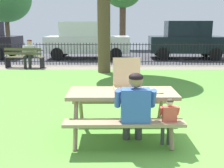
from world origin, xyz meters
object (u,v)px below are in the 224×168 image
Objects in this scene: pizza_slice_on_table at (157,92)px; child_at_table at (168,118)px; pizza_box_open at (128,82)px; picnic_table_foreground at (122,101)px; person_on_park_bench at (29,52)px; parked_car_left at (87,40)px; adult_at_table at (135,107)px; parked_car_center at (186,39)px; park_bench_left at (24,58)px.

pizza_slice_on_table is 0.53m from child_at_table.
picnic_table_foreground is at bearing -126.86° from pizza_box_open.
pizza_box_open is at bearing 53.14° from picnic_table_foreground.
child_at_table is at bearing -75.84° from pizza_slice_on_table.
pizza_box_open is 2.64× the size of pizza_slice_on_table.
parked_car_left is at bearing 56.05° from person_on_park_bench.
pizza_box_open is at bearing -61.37° from person_on_park_bench.
adult_at_table and person_on_park_bench have the same top height.
person_on_park_bench is at bearing -123.95° from parked_car_left.
person_on_park_bench is (-4.32, 7.25, -0.12)m from pizza_slice_on_table.
parked_car_left is (-1.59, 10.37, 0.41)m from picnic_table_foreground.
pizza_box_open is at bearing 132.25° from child_at_table.
pizza_box_open is at bearing 97.43° from adult_at_table.
pizza_slice_on_table is at bearing -23.40° from pizza_box_open.
parked_car_center is (5.29, -0.00, 0.01)m from parked_car_left.
parked_car_center is (7.45, 3.20, 0.35)m from person_on_park_bench.
pizza_slice_on_table is (0.57, -0.08, 0.18)m from picnic_table_foreground.
picnic_table_foreground is 1.54× the size of adult_at_table.
pizza_box_open is 10.38m from parked_car_left.
parked_car_left reaches higher than pizza_slice_on_table.
park_bench_left is at bearing -126.44° from parked_car_left.
park_bench_left is at bearing 122.15° from pizza_slice_on_table.
parked_car_left is (-2.17, 10.45, 0.23)m from pizza_slice_on_table.
person_on_park_bench is (-3.93, 7.67, 0.00)m from adult_at_table.
picnic_table_foreground is 3.30× the size of pizza_box_open.
parked_car_center reaches higher than pizza_box_open.
person_on_park_bench is at bearing 118.63° from pizza_box_open.
picnic_table_foreground is 11.02m from parked_car_center.
picnic_table_foreground is 0.86m from child_at_table.
parked_car_center is at bearing 74.52° from child_at_table.
parked_car_center is (3.52, 10.87, 0.35)m from adult_at_table.
pizza_box_open is 0.14× the size of parked_car_center.
adult_at_table reaches higher than pizza_slice_on_table.
child_at_table is 11.13m from parked_car_left.
picnic_table_foreground is 2.27× the size of child_at_table.
adult_at_table is at bearing -107.95° from parked_car_center.
pizza_box_open is 0.69× the size of child_at_table.
parked_car_left is 1.11× the size of parked_car_center.
picnic_table_foreground is 0.53m from adult_at_table.
adult_at_table is (-0.39, -0.42, -0.12)m from pizza_slice_on_table.
pizza_box_open is at bearing -59.92° from park_bench_left.
pizza_box_open reaches higher than park_bench_left.
adult_at_table is at bearing -133.21° from pizza_slice_on_table.
child_at_table is 0.50× the size of park_bench_left.
pizza_slice_on_table is 0.18× the size of adult_at_table.
child_at_table is at bearing -2.32° from adult_at_table.
pizza_slice_on_table is at bearing -7.73° from picnic_table_foreground.
adult_at_table is 0.30× the size of parked_car_center.
parked_car_center is at bearing -0.00° from parked_car_left.
parked_car_left is 5.29m from parked_car_center.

